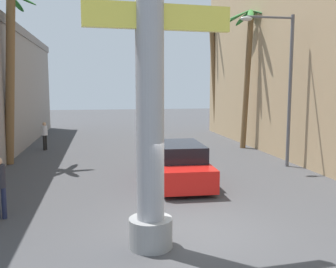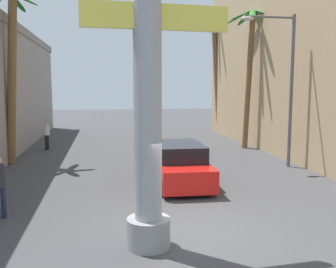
{
  "view_description": "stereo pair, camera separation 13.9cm",
  "coord_description": "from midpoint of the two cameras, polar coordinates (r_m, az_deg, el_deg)",
  "views": [
    {
      "loc": [
        -2.41,
        -9.15,
        3.75
      ],
      "look_at": [
        0.0,
        4.03,
        2.07
      ],
      "focal_mm": 40.0,
      "sensor_mm": 36.0,
      "label": 1
    },
    {
      "loc": [
        -2.27,
        -9.18,
        3.75
      ],
      "look_at": [
        0.0,
        4.03,
        2.07
      ],
      "focal_mm": 40.0,
      "sensor_mm": 36.0,
      "label": 2
    }
  ],
  "objects": [
    {
      "name": "ground_plane",
      "position": [
        19.67,
        -2.75,
        -3.84
      ],
      "size": [
        88.86,
        88.86,
        0.0
      ],
      "primitive_type": "plane",
      "color": "#424244"
    },
    {
      "name": "neon_sign_pole",
      "position": [
        8.64,
        -2.67,
        19.0
      ],
      "size": [
        3.71,
        1.02,
        10.74
      ],
      "color": "#9E9EA3",
      "rests_on": "ground"
    },
    {
      "name": "street_lamp",
      "position": [
        18.18,
        17.42,
        8.46
      ],
      "size": [
        2.59,
        0.28,
        7.01
      ],
      "color": "#59595E",
      "rests_on": "ground"
    },
    {
      "name": "car_lead",
      "position": [
        14.82,
        2.02,
        -4.57
      ],
      "size": [
        2.15,
        5.02,
        1.56
      ],
      "color": "black",
      "rests_on": "ground"
    },
    {
      "name": "palm_tree_far_right",
      "position": [
        31.32,
        7.51,
        10.46
      ],
      "size": [
        3.15,
        3.07,
        9.64
      ],
      "color": "brown",
      "rests_on": "ground"
    },
    {
      "name": "palm_tree_mid_right",
      "position": [
        23.39,
        12.55,
        11.31
      ],
      "size": [
        3.43,
        3.34,
        8.36
      ],
      "color": "brown",
      "rests_on": "ground"
    },
    {
      "name": "palm_tree_mid_left",
      "position": [
        19.82,
        -22.71,
        10.11
      ],
      "size": [
        3.05,
        2.9,
        8.36
      ],
      "color": "brown",
      "rests_on": "ground"
    },
    {
      "name": "pedestrian_far_left",
      "position": [
        23.53,
        -17.86,
        0.07
      ],
      "size": [
        0.44,
        0.44,
        1.68
      ],
      "color": "black",
      "rests_on": "ground"
    }
  ]
}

